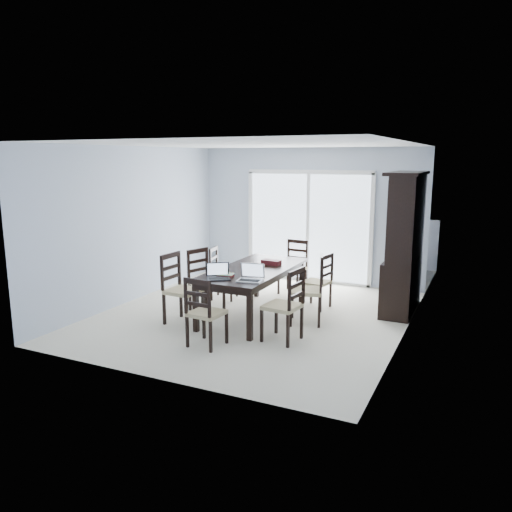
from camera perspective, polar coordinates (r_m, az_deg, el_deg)
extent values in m
plane|color=silver|center=(7.81, -0.27, -6.80)|extent=(5.00, 5.00, 0.00)
plane|color=white|center=(7.43, -0.29, 12.65)|extent=(5.00, 5.00, 0.00)
cube|color=#ACB9CE|center=(9.80, 6.05, 4.62)|extent=(4.50, 0.02, 2.60)
cube|color=#ACB9CE|center=(8.71, -13.79, 3.53)|extent=(0.02, 5.00, 2.60)
cube|color=#ACB9CE|center=(6.86, 16.95, 1.37)|extent=(0.02, 5.00, 2.60)
cube|color=gray|center=(10.97, 7.63, -1.88)|extent=(4.50, 2.00, 0.10)
cube|color=#99999E|center=(11.79, 9.19, 1.97)|extent=(4.50, 0.06, 1.10)
cube|color=black|center=(7.61, -0.28, -1.57)|extent=(1.00, 2.20, 0.04)
cube|color=black|center=(7.62, -0.28, -2.01)|extent=(0.88, 2.08, 0.10)
cube|color=black|center=(7.06, -6.89, -5.91)|extent=(0.07, 0.07, 0.69)
cube|color=black|center=(6.67, -0.72, -6.86)|extent=(0.07, 0.07, 0.69)
cube|color=black|center=(8.75, 0.06, -2.46)|extent=(0.07, 0.07, 0.69)
cube|color=black|center=(8.44, 5.24, -3.02)|extent=(0.07, 0.07, 0.69)
cube|color=black|center=(8.28, 16.26, -3.15)|extent=(0.45, 1.30, 0.85)
cube|color=black|center=(8.08, 16.88, 4.24)|extent=(0.38, 1.30, 1.30)
cube|color=black|center=(8.04, 16.94, 9.03)|extent=(0.50, 1.38, 0.05)
cube|color=black|center=(7.70, 14.98, 4.02)|extent=(0.02, 0.36, 1.18)
cube|color=black|center=(8.11, 15.52, 4.34)|extent=(0.02, 0.36, 1.18)
cube|color=black|center=(8.53, 16.01, 4.62)|extent=(0.02, 0.36, 1.18)
cube|color=silver|center=(9.82, 5.98, 3.16)|extent=(2.40, 0.02, 2.10)
cube|color=white|center=(9.71, 6.08, 9.53)|extent=(2.52, 0.05, 0.08)
cube|color=white|center=(9.80, 5.95, 3.15)|extent=(0.06, 0.05, 2.10)
cube|color=white|center=(10.00, 5.83, -2.68)|extent=(2.52, 0.05, 0.05)
cube|color=black|center=(7.76, -8.57, -5.27)|extent=(0.04, 0.04, 0.46)
cube|color=black|center=(7.45, -10.45, -6.02)|extent=(0.04, 0.04, 0.46)
cube|color=black|center=(7.53, -6.09, -5.72)|extent=(0.04, 0.04, 0.46)
cube|color=black|center=(7.22, -7.93, -6.52)|extent=(0.04, 0.04, 0.46)
cube|color=tan|center=(7.42, -8.31, -3.99)|extent=(0.47, 0.47, 0.05)
cube|color=black|center=(8.30, -5.50, -4.19)|extent=(0.04, 0.04, 0.43)
cube|color=black|center=(8.07, -7.56, -4.69)|extent=(0.04, 0.04, 0.43)
cube|color=black|center=(8.03, -3.69, -4.70)|extent=(0.04, 0.04, 0.43)
cube|color=black|center=(7.78, -5.77, -5.24)|extent=(0.04, 0.04, 0.43)
cube|color=tan|center=(7.98, -5.66, -3.02)|extent=(0.54, 0.54, 0.05)
cube|color=black|center=(8.90, -4.36, -3.23)|extent=(0.04, 0.04, 0.40)
cube|color=black|center=(8.58, -5.10, -3.79)|extent=(0.04, 0.04, 0.40)
cube|color=black|center=(8.80, -2.19, -3.38)|extent=(0.04, 0.04, 0.40)
cube|color=black|center=(8.48, -2.85, -3.95)|extent=(0.04, 0.04, 0.40)
cube|color=tan|center=(8.63, -3.64, -2.16)|extent=(0.46, 0.46, 0.05)
cube|color=black|center=(6.48, 3.66, -8.57)|extent=(0.04, 0.04, 0.45)
cube|color=black|center=(6.81, 5.24, -7.60)|extent=(0.04, 0.04, 0.45)
cube|color=black|center=(6.66, 0.65, -7.99)|extent=(0.04, 0.04, 0.45)
cube|color=black|center=(6.98, 2.33, -7.08)|extent=(0.04, 0.04, 0.45)
cube|color=tan|center=(6.65, 2.99, -5.78)|extent=(0.48, 0.48, 0.05)
cube|color=black|center=(7.25, 7.22, -6.41)|extent=(0.05, 0.05, 0.46)
cube|color=black|center=(7.64, 7.25, -5.50)|extent=(0.05, 0.05, 0.46)
cube|color=black|center=(7.26, 3.99, -6.32)|extent=(0.05, 0.05, 0.46)
cube|color=black|center=(7.65, 4.19, -5.41)|extent=(0.05, 0.05, 0.46)
cube|color=tan|center=(7.37, 5.70, -3.99)|extent=(0.56, 0.56, 0.05)
cube|color=black|center=(7.97, 7.38, -5.01)|extent=(0.04, 0.04, 0.40)
cube|color=black|center=(8.28, 8.50, -4.43)|extent=(0.04, 0.04, 0.40)
cube|color=black|center=(8.13, 5.15, -4.63)|extent=(0.04, 0.04, 0.40)
cube|color=black|center=(8.43, 6.33, -4.08)|extent=(0.04, 0.04, 0.40)
cube|color=tan|center=(8.14, 6.88, -3.01)|extent=(0.45, 0.45, 0.05)
cube|color=black|center=(6.55, -7.86, -8.59)|extent=(0.04, 0.04, 0.41)
cube|color=black|center=(6.34, -5.21, -9.19)|extent=(0.04, 0.04, 0.41)
cube|color=black|center=(6.82, -5.97, -7.72)|extent=(0.04, 0.04, 0.41)
cube|color=black|center=(6.63, -3.38, -8.26)|extent=(0.04, 0.04, 0.41)
cube|color=tan|center=(6.51, -5.65, -6.52)|extent=(0.43, 0.43, 0.05)
cube|color=black|center=(9.13, 5.75, -2.81)|extent=(0.04, 0.04, 0.42)
cube|color=black|center=(9.29, 3.66, -2.54)|extent=(0.04, 0.04, 0.42)
cube|color=black|center=(8.80, 4.75, -3.32)|extent=(0.04, 0.04, 0.42)
cube|color=black|center=(8.96, 2.60, -3.03)|extent=(0.04, 0.04, 0.42)
cube|color=tan|center=(8.99, 4.21, -1.47)|extent=(0.44, 0.44, 0.05)
cube|color=black|center=(6.94, -4.30, -2.61)|extent=(0.39, 0.37, 0.02)
cube|color=silver|center=(6.92, -4.32, -1.72)|extent=(0.25, 0.19, 0.17)
cube|color=silver|center=(6.81, -0.72, -2.84)|extent=(0.38, 0.29, 0.02)
cube|color=silver|center=(6.78, -0.72, -1.87)|extent=(0.30, 0.09, 0.18)
cube|color=maroon|center=(7.12, -3.55, -2.22)|extent=(0.22, 0.17, 0.03)
cube|color=gold|center=(7.11, -3.48, -2.08)|extent=(0.26, 0.21, 0.01)
cube|color=black|center=(6.93, -3.94, -2.66)|extent=(0.11, 0.09, 0.01)
cube|color=#450D1A|center=(7.87, 1.75, -0.73)|extent=(0.31, 0.18, 0.07)
cube|color=brown|center=(11.23, 4.36, 0.96)|extent=(1.87, 1.71, 0.85)
cube|color=gray|center=(11.16, 4.39, 3.24)|extent=(1.92, 1.76, 0.06)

